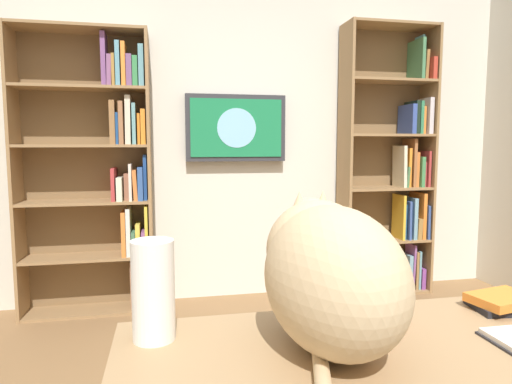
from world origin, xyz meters
TOP-DOWN VIEW (x-y plane):
  - wall_back at (0.00, -2.23)m, footprint 4.52×0.06m
  - bookshelf_left at (-1.27, -2.06)m, footprint 0.76×0.28m
  - bookshelf_right at (1.06, -2.06)m, footprint 0.93×0.28m
  - wall_mounted_tv at (0.06, -2.15)m, footprint 0.79×0.07m
  - cat at (0.21, 0.30)m, footprint 0.33×0.63m
  - paper_towel_roll at (0.64, 0.19)m, footprint 0.11×0.11m
  - coffee_mug at (-0.00, 0.15)m, footprint 0.08×0.08m
  - desk_book_stack at (-0.40, 0.19)m, footprint 0.21×0.17m

SIDE VIEW (x-z plane):
  - desk_book_stack at x=-0.40m, z-range 0.73..0.78m
  - coffee_mug at x=0.00m, z-range 0.73..0.83m
  - paper_towel_roll at x=0.64m, z-range 0.73..0.99m
  - cat at x=0.21m, z-range 0.74..1.11m
  - bookshelf_left at x=-1.27m, z-range -0.05..2.14m
  - bookshelf_right at x=1.06m, z-range 0.02..2.07m
  - wall_back at x=0.00m, z-range 0.00..2.70m
  - wall_mounted_tv at x=0.06m, z-range 1.11..1.62m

